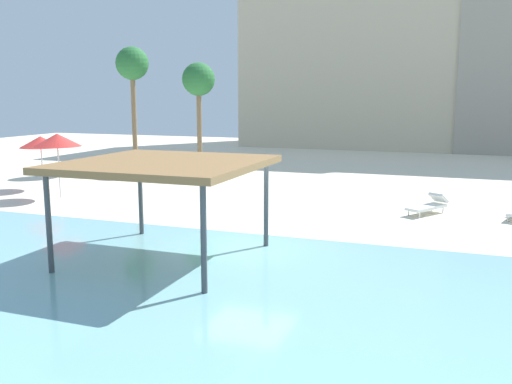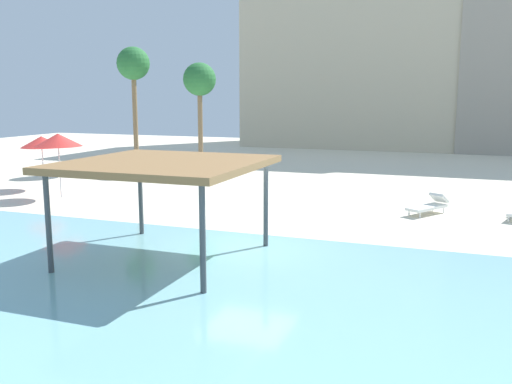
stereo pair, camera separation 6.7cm
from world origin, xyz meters
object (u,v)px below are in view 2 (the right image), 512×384
Objects in this scene: shade_pavilion at (165,166)px; beach_umbrella_red_2 at (42,142)px; beach_umbrella_red_0 at (58,140)px; palm_tree_1 at (133,67)px; palm_tree_0 at (200,82)px; lounge_chair_0 at (430,205)px.

shade_pavilion is 14.00m from beach_umbrella_red_2.
palm_tree_1 is (-1.86, 8.98, 3.52)m from beach_umbrella_red_0.
beach_umbrella_red_2 is at bearing -93.94° from palm_tree_1.
palm_tree_1 is (-3.71, -1.08, 0.85)m from palm_tree_0.
beach_umbrella_red_0 is (-8.94, 6.60, -0.03)m from shade_pavilion.
shade_pavilion is 2.54× the size of lounge_chair_0.
beach_umbrella_red_0 is 2.90m from beach_umbrella_red_2.
palm_tree_0 is at bearing 16.29° from palm_tree_1.
palm_tree_1 is (0.50, 7.32, 3.79)m from beach_umbrella_red_2.
palm_tree_1 reaches higher than beach_umbrella_red_0.
palm_tree_1 is at bearing 86.06° from beach_umbrella_red_2.
palm_tree_0 is at bearing -88.72° from lounge_chair_0.
beach_umbrella_red_2 is at bearing -56.57° from lounge_chair_0.
beach_umbrella_red_0 is 10.57m from palm_tree_0.
beach_umbrella_red_0 is at bearing -100.42° from palm_tree_0.
beach_umbrella_red_0 is 0.39× the size of palm_tree_1.
palm_tree_0 is 0.87× the size of palm_tree_1.
beach_umbrella_red_2 is (-11.30, 8.26, -0.31)m from shade_pavilion.
palm_tree_0 is (4.21, 8.40, 2.94)m from beach_umbrella_red_2.
shade_pavilion is 10.88m from lounge_chair_0.
lounge_chair_0 is (17.61, 0.33, -1.90)m from beach_umbrella_red_2.
beach_umbrella_red_2 is 0.35× the size of palm_tree_1.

